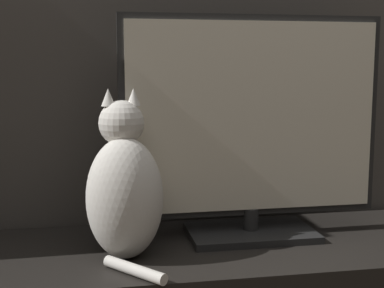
% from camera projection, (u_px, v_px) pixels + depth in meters
% --- Properties ---
extents(tv, '(0.75, 0.22, 0.63)m').
position_uv_depth(tv, '(252.00, 129.00, 1.51)').
color(tv, black).
rests_on(tv, tv_stand).
extents(cat, '(0.21, 0.31, 0.44)m').
position_uv_depth(cat, '(124.00, 189.00, 1.36)').
color(cat, silver).
rests_on(cat, tv_stand).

